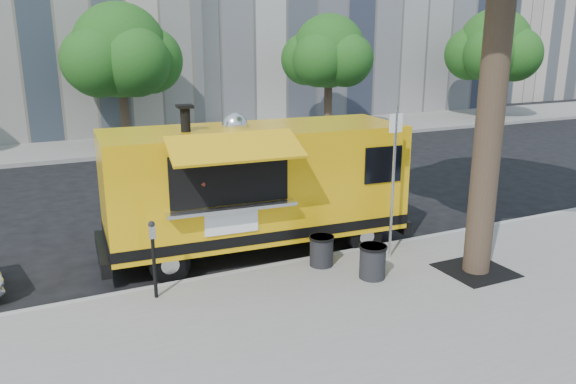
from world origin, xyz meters
name	(u,v)px	position (x,y,z in m)	size (l,w,h in m)	color
ground	(285,250)	(0.00, 0.00, 0.00)	(120.00, 120.00, 0.00)	black
sidewalk	(399,335)	(0.00, -4.00, 0.07)	(60.00, 6.00, 0.15)	gray
curb	(305,262)	(0.00, -0.93, 0.07)	(60.00, 0.14, 0.16)	#999993
far_sidewalk	(148,142)	(0.00, 13.50, 0.07)	(60.00, 5.00, 0.15)	gray
tree_well	(475,270)	(2.60, -2.80, 0.15)	(1.20, 1.20, 0.02)	black
far_tree_b	(120,51)	(-1.00, 12.70, 3.83)	(3.60, 3.60, 5.50)	#33261C
far_tree_c	(329,51)	(8.00, 12.40, 3.72)	(3.24, 3.24, 5.21)	#33261C
far_tree_d	(494,46)	(18.00, 12.60, 3.89)	(3.78, 3.78, 5.64)	#33261C
sign_post	(393,173)	(1.55, -1.55, 1.85)	(0.28, 0.06, 3.00)	silver
parking_meter	(153,250)	(-3.00, -1.35, 0.98)	(0.11, 0.11, 1.33)	black
food_truck	(255,185)	(-0.58, 0.17, 1.45)	(6.41, 3.09, 3.09)	#F2B30C
trash_bin_left	(321,250)	(0.14, -1.34, 0.46)	(0.48, 0.48, 0.58)	black
trash_bin_right	(373,261)	(0.69, -2.23, 0.48)	(0.51, 0.51, 0.61)	black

